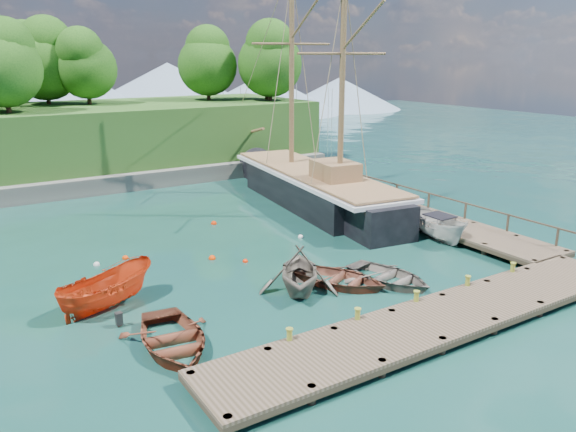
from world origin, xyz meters
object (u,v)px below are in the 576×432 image
Objects in this scene: rowboat_0 at (173,348)px; rowboat_1 at (299,291)px; motorboat_orange at (108,307)px; schooner at (314,190)px; rowboat_2 at (341,285)px; rowboat_3 at (389,283)px; cabin_boat_white at (438,240)px.

rowboat_1 is at bearing 23.50° from rowboat_0.
motorboat_orange is 19.11m from schooner.
motorboat_orange reaches higher than rowboat_2.
schooner is (16.72, 9.21, 1.03)m from motorboat_orange.
rowboat_1 is 4.24m from rowboat_3.
rowboat_3 is (3.98, -1.46, 0.00)m from rowboat_1.
cabin_boat_white is at bearing -12.92° from rowboat_2.
rowboat_1 is 2.00m from rowboat_2.
cabin_boat_white is 10.34m from schooner.
motorboat_orange is at bearing -143.80° from schooner.
rowboat_0 is at bearing -156.58° from cabin_boat_white.
schooner reaches higher than cabin_boat_white.
motorboat_orange is (-1.04, 4.66, 0.00)m from rowboat_0.
rowboat_1 reaches higher than motorboat_orange.
schooner reaches higher than rowboat_3.
rowboat_0 is 6.88m from rowboat_1.
cabin_boat_white is at bearing -114.79° from motorboat_orange.
cabin_boat_white is (10.65, 1.83, 0.00)m from rowboat_1.
rowboat_2 is 9.02m from cabin_boat_white.
rowboat_2 is at bearing 16.81° from rowboat_0.
rowboat_2 is 1.01× the size of rowboat_3.
rowboat_2 is 0.95× the size of cabin_boat_white.
rowboat_3 is (2.05, -0.96, 0.00)m from rowboat_2.
rowboat_3 is at bearing -53.03° from rowboat_2.
rowboat_0 is 1.10× the size of rowboat_2.
rowboat_0 is 4.78m from motorboat_orange.
schooner is (5.08, 13.45, 1.03)m from rowboat_3.
motorboat_orange is (-7.65, 2.79, 0.00)m from rowboat_1.
rowboat_3 is 0.16× the size of schooner.
cabin_boat_white reaches higher than rowboat_2.
rowboat_0 is at bearing 170.78° from motorboat_orange.
motorboat_orange reaches higher than rowboat_3.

